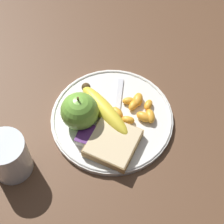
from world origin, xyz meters
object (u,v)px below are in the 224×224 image
Objects in this scene: banana at (105,108)px; apple at (80,111)px; jam_packet at (87,136)px; plate at (112,118)px; fork at (115,117)px; juice_glass at (9,157)px; bread_slice at (113,143)px.

apple is at bearing -47.84° from banana.
banana is 0.07m from jam_packet.
fork reaches higher than plate.
juice_glass is at bearing -55.59° from fork.
fork is at bearing 137.21° from juice_glass.
apple reaches higher than fork.
banana is at bearing 142.70° from juice_glass.
bread_slice is 0.07m from fork.
plate is 2.82× the size of juice_glass.
apple reaches higher than juice_glass.
apple is (-0.13, 0.09, 0.01)m from juice_glass.
juice_glass is 0.20m from bread_slice.
fork is (0.00, 0.02, -0.02)m from banana.
apple reaches higher than jam_packet.
apple is 0.09m from bread_slice.
bread_slice is (0.06, 0.02, 0.02)m from plate.
juice_glass is at bearing -59.28° from bread_slice.
banana is 0.03m from fork.
banana is (-0.17, 0.13, -0.01)m from juice_glass.
juice_glass reaches higher than plate.
fork is at bearing 116.35° from apple.
apple is (0.03, -0.06, 0.04)m from plate.
plate is 0.07m from bread_slice.
banana reaches higher than fork.
banana reaches higher than bread_slice.
jam_packet is (-0.10, 0.12, -0.02)m from juice_glass.
juice_glass is 0.16m from apple.
banana is 0.08m from bread_slice.
plate is 2.98× the size of apple.
banana is 1.39× the size of bread_slice.
apple is 0.05m from jam_packet.
juice_glass is at bearing -33.79° from apple.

